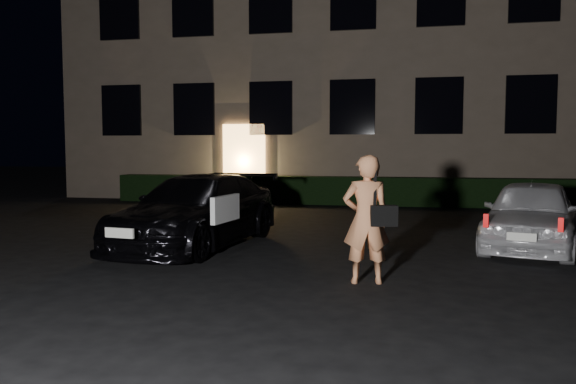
# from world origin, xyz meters

# --- Properties ---
(ground) EXTENTS (80.00, 80.00, 0.00)m
(ground) POSITION_xyz_m (0.00, 0.00, 0.00)
(ground) COLOR black
(ground) RESTS_ON ground
(building) EXTENTS (20.00, 8.11, 12.00)m
(building) POSITION_xyz_m (-0.00, 14.99, 6.00)
(building) COLOR #716150
(building) RESTS_ON ground
(hedge) EXTENTS (15.00, 0.70, 0.85)m
(hedge) POSITION_xyz_m (0.00, 10.50, 0.42)
(hedge) COLOR black
(hedge) RESTS_ON ground
(sedan) EXTENTS (2.31, 4.52, 1.25)m
(sedan) POSITION_xyz_m (-1.98, 2.67, 0.63)
(sedan) COLOR black
(sedan) RESTS_ON ground
(hatch) EXTENTS (2.32, 3.77, 1.20)m
(hatch) POSITION_xyz_m (3.74, 3.49, 0.60)
(hatch) COLOR silver
(hatch) RESTS_ON ground
(man) EXTENTS (0.74, 0.51, 1.64)m
(man) POSITION_xyz_m (1.15, 0.48, 0.83)
(man) COLOR #DB8959
(man) RESTS_ON ground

